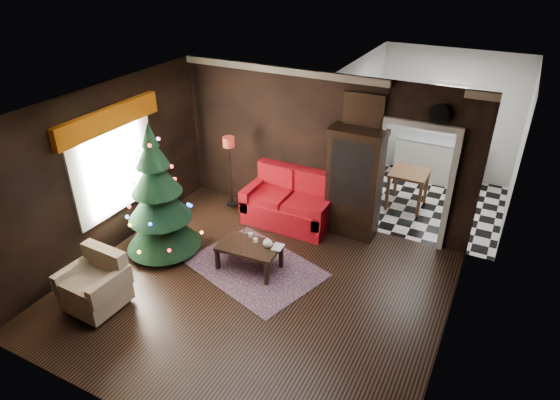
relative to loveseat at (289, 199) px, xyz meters
The scene contains 26 objects.
floor 2.15m from the loveseat, 78.96° to the right, with size 5.50×5.50×0.00m, color black.
ceiling 3.11m from the loveseat, 78.96° to the right, with size 5.50×5.50×0.00m, color white.
wall_back 1.08m from the loveseat, 48.37° to the left, with size 5.50×5.50×0.00m, color black.
wall_front 4.66m from the loveseat, 84.98° to the right, with size 5.50×5.50×0.00m, color black.
wall_left 3.25m from the loveseat, 138.90° to the right, with size 5.50×5.50×0.00m, color black.
wall_right 3.86m from the loveseat, 33.06° to the right, with size 5.50×5.50×0.00m, color black.
doorway 2.22m from the loveseat, 12.09° to the left, with size 1.10×0.10×2.10m, color beige, non-canonical shape.
left_window 3.11m from the loveseat, 141.31° to the right, with size 0.05×1.60×1.40m, color white.
valance 3.40m from the loveseat, 140.32° to the right, with size 0.12×2.10×0.35m, color #A94D08.
kitchen_floor 2.91m from the loveseat, 42.88° to the left, with size 3.00×3.00×0.00m, color white.
kitchen_window 4.17m from the loveseat, 58.30° to the left, with size 0.70×0.06×0.70m, color white.
rug 1.61m from the loveseat, 84.84° to the right, with size 2.04×1.49×0.01m, color #433840.
loveseat is the anchor object (origin of this frame).
curio_cabinet 1.25m from the loveseat, 10.83° to the left, with size 0.90×0.45×1.90m, color black, non-canonical shape.
floor_lamp 1.26m from the loveseat, behind, with size 0.24×0.24×1.41m, color black, non-canonical shape.
christmas_tree 2.40m from the loveseat, 129.99° to the right, with size 1.25×1.25×2.39m, color black, non-canonical shape.
armchair 3.67m from the loveseat, 113.13° to the right, with size 0.78×0.78×0.80m, color tan, non-canonical shape.
coffee_table 1.60m from the loveseat, 87.81° to the right, with size 0.97×0.58×0.44m, color black, non-canonical shape.
teapot 1.53m from the loveseat, 76.73° to the right, with size 0.17×0.17×0.16m, color white, non-canonical shape.
cup_a 1.34m from the loveseat, 91.88° to the right, with size 0.07×0.07×0.06m, color white.
cup_b 1.44m from the loveseat, 85.94° to the right, with size 0.07×0.07×0.06m, color white.
book 1.49m from the loveseat, 73.61° to the right, with size 0.16×0.02×0.22m, color #B7A98D.
wall_clock 3.04m from the loveseat, ahead, with size 0.32×0.32×0.06m, color silver.
painting 2.13m from the loveseat, 19.40° to the left, with size 0.62×0.05×0.52m, color #A26B35.
kitchen_counter 3.79m from the loveseat, 56.31° to the left, with size 1.80×0.60×0.90m, color silver.
kitchen_table 2.45m from the loveseat, 42.51° to the left, with size 0.70×0.70×0.75m, color brown, non-canonical shape.
Camera 1 is at (2.96, -4.90, 4.74)m, focal length 30.62 mm.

